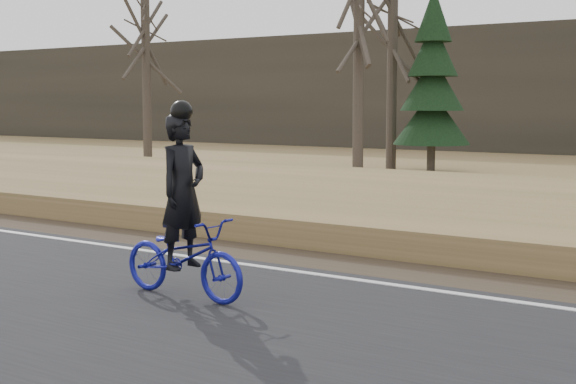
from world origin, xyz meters
The scene contains 12 objects.
ground centered at (0.00, 0.00, 0.00)m, with size 120.00×120.00×0.00m, color #9B7B4F.
road centered at (0.00, -2.50, 0.03)m, with size 120.00×6.00×0.06m, color black.
edge_line centered at (0.00, 0.20, 0.07)m, with size 120.00×0.12×0.01m, color silver.
shoulder centered at (0.00, 1.20, 0.02)m, with size 120.00×1.60×0.04m, color #473A2B.
embankment centered at (0.00, 4.20, 0.22)m, with size 120.00×5.00×0.44m, color #9B7B4F.
ballast centered at (0.00, 8.00, 0.23)m, with size 120.00×3.00×0.45m, color slate.
railroad centered at (0.00, 8.00, 0.53)m, with size 120.00×2.40×0.29m.
cyclist centered at (0.97, -1.72, 0.80)m, with size 1.83×0.71×2.31m.
bare_tree_far_left centered at (-15.80, 15.39, 3.73)m, with size 0.36×0.36×7.45m, color #4A4136.
bare_tree_left centered at (-5.52, 16.89, 4.15)m, with size 0.36×0.36×8.30m, color #4A4136.
bare_tree_near_left centered at (-5.46, 14.34, 3.78)m, with size 0.36×0.36×7.56m, color #4A4136.
conifer centered at (-3.87, 16.61, 2.93)m, with size 2.60×2.60×6.19m.
Camera 1 is at (7.11, -8.75, 2.34)m, focal length 50.00 mm.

